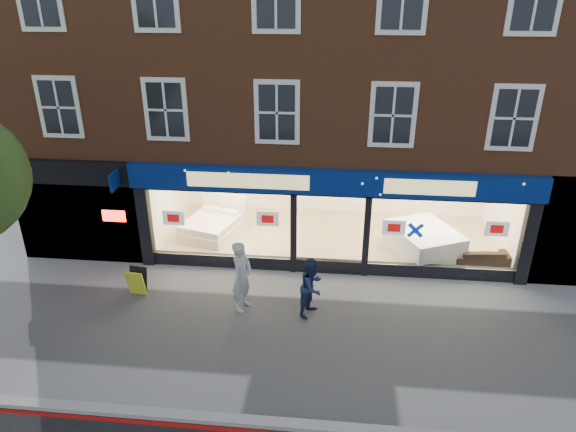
% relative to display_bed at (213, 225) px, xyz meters
% --- Properties ---
extents(ground, '(120.00, 120.00, 0.00)m').
position_rel_display_bed_xyz_m(ground, '(3.98, -5.07, -0.42)').
color(ground, gray).
rests_on(ground, ground).
extents(kerb_stone, '(60.00, 0.25, 0.12)m').
position_rel_display_bed_xyz_m(kerb_stone, '(3.98, -7.97, -0.36)').
color(kerb_stone, gray).
rests_on(kerb_stone, ground).
extents(showroom_floor, '(11.00, 4.50, 0.10)m').
position_rel_display_bed_xyz_m(showroom_floor, '(3.98, 0.18, -0.37)').
color(showroom_floor, tan).
rests_on(showroom_floor, ground).
extents(building, '(19.00, 8.26, 10.30)m').
position_rel_display_bed_xyz_m(building, '(3.96, 1.87, 6.25)').
color(building, brown).
rests_on(building, ground).
extents(display_bed, '(2.14, 2.39, 1.13)m').
position_rel_display_bed_xyz_m(display_bed, '(0.00, 0.00, 0.00)').
color(display_bed, white).
rests_on(display_bed, showroom_floor).
extents(bedside_table, '(0.55, 0.55, 0.55)m').
position_rel_display_bed_xyz_m(bedside_table, '(-0.42, 1.37, -0.04)').
color(bedside_table, brown).
rests_on(bedside_table, showroom_floor).
extents(mattress_stack, '(2.46, 2.68, 0.85)m').
position_rel_display_bed_xyz_m(mattress_stack, '(6.90, -0.73, 0.11)').
color(mattress_stack, silver).
rests_on(mattress_stack, showroom_floor).
extents(sofa, '(1.71, 0.80, 0.48)m').
position_rel_display_bed_xyz_m(sofa, '(8.58, -1.17, -0.08)').
color(sofa, black).
rests_on(sofa, showroom_floor).
extents(a_board, '(0.55, 0.39, 0.79)m').
position_rel_display_bed_xyz_m(a_board, '(-1.24, -3.73, -0.02)').
color(a_board, gold).
rests_on(a_board, ground).
extents(pedestrian_grey, '(0.66, 0.82, 1.94)m').
position_rel_display_bed_xyz_m(pedestrian_grey, '(1.77, -4.08, 0.55)').
color(pedestrian_grey, '#A2A4AA').
rests_on(pedestrian_grey, ground).
extents(pedestrian_blue, '(0.89, 0.96, 1.60)m').
position_rel_display_bed_xyz_m(pedestrian_blue, '(3.60, -4.13, 0.38)').
color(pedestrian_blue, '#172142').
rests_on(pedestrian_blue, ground).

